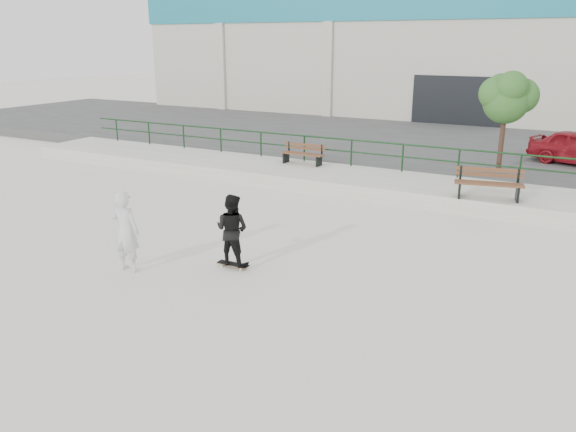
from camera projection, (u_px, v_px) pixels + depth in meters
The scene contains 11 objects.
ground at pixel (203, 288), 12.05m from camera, with size 120.00×120.00×0.00m, color white.
ledge at pixel (363, 183), 19.96m from camera, with size 30.00×3.00×0.50m, color beige.
parking_strip at pixel (426, 145), 27.10m from camera, with size 60.00×14.00×0.50m, color #3E3E3E.
railing at pixel (377, 149), 20.75m from camera, with size 28.00×0.06×1.03m.
commercial_building at pixel (487, 48), 37.57m from camera, with size 44.20×16.33×8.00m.
bench_left at pixel (303, 154), 21.67m from camera, with size 1.71×0.51×0.79m.
bench_right at pixel (489, 184), 16.90m from camera, with size 2.07×0.98×0.92m.
tree at pixel (507, 96), 19.97m from camera, with size 2.02×1.80×3.60m.
skateboard at pixel (233, 264), 13.13m from camera, with size 0.79×0.23×0.09m.
standing_skater at pixel (232, 230), 12.87m from camera, with size 0.82×0.64×1.68m, color black.
seated_skater at pixel (126, 231), 12.71m from camera, with size 0.69×0.45×1.89m, color silver.
Camera 1 is at (6.83, -8.85, 5.08)m, focal length 35.00 mm.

